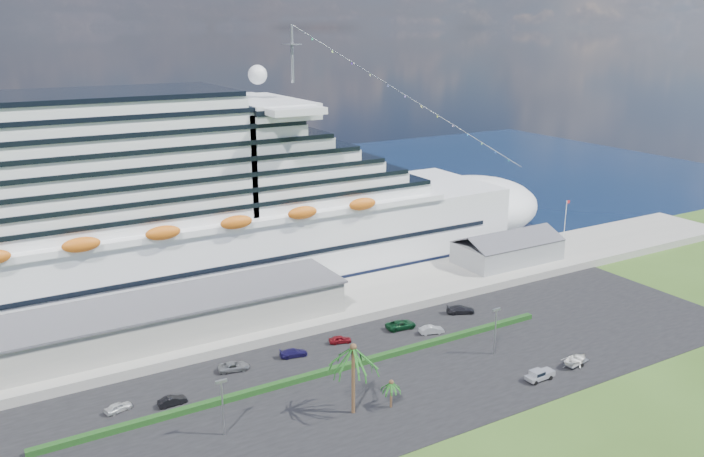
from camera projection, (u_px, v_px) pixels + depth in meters
ground at (426, 407)px, 100.18m from camera, size 420.00×420.00×0.00m
asphalt_lot at (385, 375)px, 109.29m from camera, size 140.00×38.00×0.12m
wharf at (304, 309)px, 133.12m from camera, size 240.00×20.00×1.80m
water at (173, 211)px, 208.06m from camera, size 420.00×160.00×0.02m
cruise_ship at (154, 217)px, 138.22m from camera, size 191.00×38.00×54.00m
terminal_building at (176, 315)px, 119.92m from camera, size 61.00×15.00×6.30m
port_shed at (507, 250)px, 157.20m from camera, size 24.00×12.31×7.37m
flagpole at (565, 223)px, 164.81m from camera, size 1.08×0.16×12.00m
hedge at (326, 372)px, 109.44m from camera, size 88.00×1.10×0.90m
lamp_post_left at (222, 400)px, 91.82m from camera, size 1.60×0.35×8.27m
lamp_post_right at (496, 325)px, 114.96m from camera, size 1.60×0.35×8.27m
palm_tall at (353, 355)px, 96.09m from camera, size 8.82×8.82×11.13m
palm_short at (391, 385)px, 99.06m from camera, size 3.53×3.53×4.56m
parked_car_0 at (118, 407)px, 98.79m from camera, size 4.17×2.46×1.33m
parked_car_1 at (172, 401)px, 100.45m from camera, size 4.22×1.55×1.38m
parked_car_2 at (234, 367)px, 110.57m from camera, size 5.36×3.28×1.39m
parked_car_3 at (294, 353)px, 115.28m from camera, size 4.98×2.76×1.37m
parked_car_4 at (340, 339)px, 120.24m from camera, size 4.23×2.60×1.35m
parked_car_5 at (431, 330)px, 123.94m from camera, size 4.74×2.72×1.48m
parked_car_6 at (401, 325)px, 125.97m from camera, size 5.94×3.22×1.58m
parked_car_7 at (461, 309)px, 132.73m from camera, size 5.89×4.25×1.58m
pickup_truck at (540, 374)px, 107.46m from camera, size 5.05×2.02×1.77m
boat_trailer at (577, 359)px, 112.09m from camera, size 6.11×4.52×1.69m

